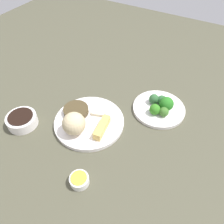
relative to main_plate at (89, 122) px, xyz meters
The scene contains 16 objects.
tabletop 0.03m from the main_plate, 30.36° to the left, with size 2.20×2.20×0.02m, color #454433.
main_plate is the anchor object (origin of this frame).
rice_scoop 0.08m from the main_plate, 102.47° to the right, with size 0.08×0.08×0.08m, color tan.
spring_roll 0.07m from the main_plate, 12.47° to the right, with size 0.10×0.03×0.03m, color tan.
crab_rangoon_wonton 0.07m from the main_plate, 77.53° to the left, with size 0.07×0.07×0.01m, color beige.
stir_fry_heap 0.07m from the main_plate, 167.53° to the left, with size 0.10×0.10×0.02m, color #423620.
broccoli_plate 0.28m from the main_plate, 44.37° to the left, with size 0.21×0.21×0.01m, color white.
broccoli_floret_0 0.30m from the main_plate, 41.85° to the left, with size 0.06×0.06×0.06m, color #246D1E.
broccoli_floret_1 0.27m from the main_plate, 51.03° to the left, with size 0.04×0.04×0.04m, color #2D5A2F.
broccoli_floret_2 0.30m from the main_plate, 47.91° to the left, with size 0.04×0.04×0.04m, color #295B2F.
broccoli_floret_3 0.25m from the main_plate, 38.94° to the left, with size 0.04×0.04×0.04m, color #2F751E.
broccoli_floret_4 0.28m from the main_plate, 35.72° to the left, with size 0.04×0.04×0.04m, color #3B6927.
soy_sauce_bowl 0.25m from the main_plate, 149.51° to the right, with size 0.11×0.11×0.04m, color white.
soy_sauce_bowl_liquid 0.25m from the main_plate, 149.51° to the right, with size 0.09×0.09×0.00m, color black.
sauce_ramekin_hot_mustard 0.24m from the main_plate, 63.18° to the right, with size 0.06×0.06×0.03m, color white.
sauce_ramekin_hot_mustard_liquid 0.24m from the main_plate, 63.18° to the right, with size 0.05×0.05×0.00m, color gold.
Camera 1 is at (0.32, -0.43, 0.65)m, focal length 34.96 mm.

